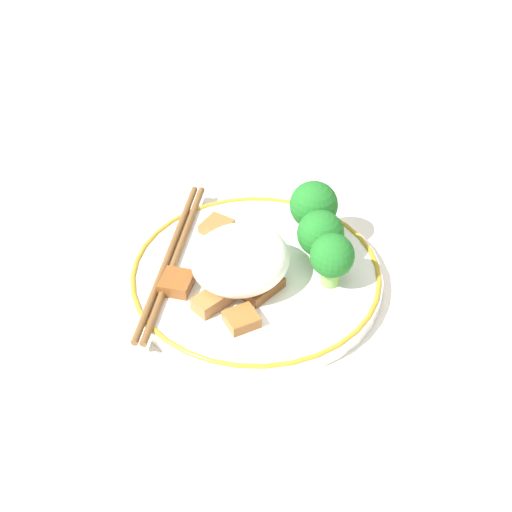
{
  "coord_description": "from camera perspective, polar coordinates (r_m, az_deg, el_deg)",
  "views": [
    {
      "loc": [
        0.39,
        -0.3,
        0.46
      ],
      "look_at": [
        0.0,
        0.0,
        0.03
      ],
      "focal_mm": 50.0,
      "sensor_mm": 36.0,
      "label": 1
    }
  ],
  "objects": [
    {
      "name": "ground_plane",
      "position": [
        0.67,
        0.0,
        -2.15
      ],
      "size": [
        3.0,
        3.0,
        0.0
      ],
      "primitive_type": "plane",
      "color": "silver"
    },
    {
      "name": "plate",
      "position": [
        0.67,
        0.0,
        -1.62
      ],
      "size": [
        0.24,
        0.24,
        0.02
      ],
      "color": "white",
      "rests_on": "ground_plane"
    },
    {
      "name": "meat_near_right",
      "position": [
        0.65,
        -6.37,
        -2.14
      ],
      "size": [
        0.04,
        0.04,
        0.01
      ],
      "color": "brown",
      "rests_on": "plate"
    },
    {
      "name": "meat_near_back",
      "position": [
        0.61,
        -1.17,
        -5.08
      ],
      "size": [
        0.03,
        0.03,
        0.01
      ],
      "color": "#995B28",
      "rests_on": "plate"
    },
    {
      "name": "chopsticks",
      "position": [
        0.68,
        -6.73,
        -0.09
      ],
      "size": [
        0.16,
        0.17,
        0.01
      ],
      "color": "brown",
      "rests_on": "plate"
    },
    {
      "name": "broccoli_back_left",
      "position": [
        0.64,
        6.1,
        -0.08
      ],
      "size": [
        0.04,
        0.04,
        0.05
      ],
      "color": "#7FB756",
      "rests_on": "plate"
    },
    {
      "name": "broccoli_back_right",
      "position": [
        0.69,
        4.64,
        3.98
      ],
      "size": [
        0.05,
        0.05,
        0.06
      ],
      "color": "#7FB756",
      "rests_on": "plate"
    },
    {
      "name": "rice_mound",
      "position": [
        0.64,
        -1.45,
        -0.09
      ],
      "size": [
        0.08,
        0.09,
        0.05
      ],
      "color": "white",
      "rests_on": "plate"
    },
    {
      "name": "meat_near_front",
      "position": [
        0.71,
        -3.17,
        2.39
      ],
      "size": [
        0.03,
        0.04,
        0.01
      ],
      "color": "#9E6633",
      "rests_on": "plate"
    },
    {
      "name": "meat_on_rice_edge",
      "position": [
        0.63,
        -3.35,
        -3.46
      ],
      "size": [
        0.02,
        0.04,
        0.01
      ],
      "color": "#9E6633",
      "rests_on": "plate"
    },
    {
      "name": "meat_near_left",
      "position": [
        0.64,
        0.62,
        -2.62
      ],
      "size": [
        0.02,
        0.04,
        0.01
      ],
      "color": "brown",
      "rests_on": "plate"
    },
    {
      "name": "broccoli_back_center",
      "position": [
        0.66,
        5.19,
        1.75
      ],
      "size": [
        0.04,
        0.04,
        0.05
      ],
      "color": "#7FB756",
      "rests_on": "plate"
    }
  ]
}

